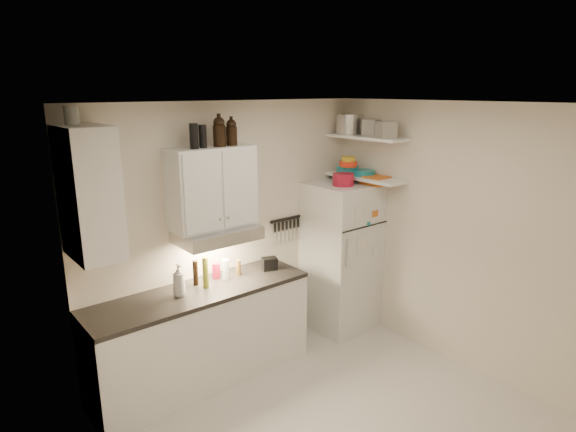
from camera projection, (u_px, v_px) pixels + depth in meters
floor at (332, 419)px, 4.08m from camera, size 3.20×3.00×0.02m
ceiling at (341, 103)px, 3.41m from camera, size 3.20×3.00×0.02m
back_wall at (231, 232)px, 4.88m from camera, size 3.20×0.02×2.60m
left_wall at (138, 341)px, 2.76m from camera, size 0.02×3.00×2.60m
right_wall at (452, 236)px, 4.74m from camera, size 0.02×3.00×2.60m
base_cabinet at (202, 337)px, 4.53m from camera, size 2.10×0.60×0.88m
countertop at (200, 292)px, 4.41m from camera, size 2.10×0.62×0.04m
upper_cabinet at (212, 188)px, 4.43m from camera, size 0.80×0.33×0.75m
side_cabinet at (89, 193)px, 3.60m from camera, size 0.33×0.55×1.00m
range_hood at (217, 234)px, 4.49m from camera, size 0.76×0.46×0.12m
fridge at (341, 256)px, 5.50m from camera, size 0.70×0.68×1.70m
shelf_hi at (367, 137)px, 5.17m from camera, size 0.30×0.95×0.03m
shelf_lo at (365, 178)px, 5.29m from camera, size 0.30×0.95×0.03m
knife_strip at (286, 219)px, 5.28m from camera, size 0.42×0.02×0.03m
dutch_oven at (343, 179)px, 5.14m from camera, size 0.28×0.28×0.13m
book_stack at (375, 180)px, 5.21m from camera, size 0.22×0.27×0.09m
spice_jar at (348, 181)px, 5.18m from camera, size 0.06×0.06×0.09m
stock_pot at (349, 124)px, 5.39m from camera, size 0.31×0.31×0.22m
tin_a at (372, 127)px, 5.18m from camera, size 0.20×0.19×0.17m
tin_b at (386, 130)px, 4.90m from camera, size 0.22×0.22×0.17m
bowl_teal at (348, 170)px, 5.41m from camera, size 0.25×0.25×0.10m
bowl_orange at (348, 164)px, 5.32m from camera, size 0.20×0.20×0.06m
bowl_yellow at (348, 159)px, 5.30m from camera, size 0.15×0.15×0.05m
plates at (364, 173)px, 5.32m from camera, size 0.31×0.31×0.06m
growler_a at (219, 131)px, 4.31m from camera, size 0.14×0.14×0.27m
growler_b at (231, 132)px, 4.40m from camera, size 0.11×0.11×0.24m
thermos_a at (203, 136)px, 4.22m from camera, size 0.08×0.08×0.20m
thermos_b at (194, 136)px, 4.15m from camera, size 0.09×0.09×0.22m
side_jar at (71, 115)px, 3.50m from camera, size 0.13×0.13×0.14m
soap_bottle at (179, 279)px, 4.25m from camera, size 0.13×0.13×0.33m
pepper_mill at (238, 268)px, 4.74m from camera, size 0.06×0.06×0.16m
oil_bottle at (206, 272)px, 4.43m from camera, size 0.06×0.06×0.30m
vinegar_bottle at (196, 273)px, 4.49m from camera, size 0.05×0.05×0.24m
clear_bottle at (226, 269)px, 4.63m from camera, size 0.08×0.08×0.20m
red_jar at (216, 271)px, 4.67m from camera, size 0.08×0.08×0.15m
caddy at (270, 264)px, 4.89m from camera, size 0.18×0.15×0.13m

